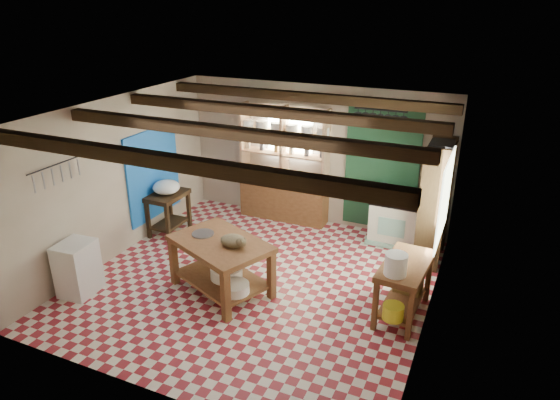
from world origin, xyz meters
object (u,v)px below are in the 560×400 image
at_px(stove, 395,221).
at_px(prep_table, 169,213).
at_px(white_cabinet, 78,268).
at_px(cat, 233,241).
at_px(right_counter, 403,289).
at_px(work_table, 221,266).

xyz_separation_m(stove, prep_table, (-3.82, -1.27, -0.02)).
bearing_deg(stove, white_cabinet, -137.39).
distance_m(prep_table, cat, 2.54).
xyz_separation_m(stove, right_counter, (0.56, -2.10, -0.01)).
distance_m(prep_table, white_cabinet, 2.18).
relative_size(prep_table, white_cabinet, 0.97).
xyz_separation_m(right_counter, cat, (-2.29, -0.52, 0.49)).
distance_m(work_table, right_counter, 2.58).
xyz_separation_m(stove, cat, (-1.73, -2.61, 0.49)).
xyz_separation_m(white_cabinet, cat, (2.11, 0.84, 0.49)).
height_order(prep_table, white_cabinet, white_cabinet).
bearing_deg(right_counter, stove, 109.14).
relative_size(stove, white_cabinet, 1.03).
bearing_deg(white_cabinet, work_table, 20.82).
xyz_separation_m(work_table, cat, (0.25, -0.05, 0.49)).
relative_size(prep_table, right_counter, 0.70).
relative_size(stove, prep_table, 1.07).
distance_m(white_cabinet, right_counter, 4.60).
bearing_deg(cat, stove, 69.80).
bearing_deg(work_table, right_counter, 33.69).
relative_size(work_table, prep_table, 1.84).
bearing_deg(prep_table, cat, -32.93).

